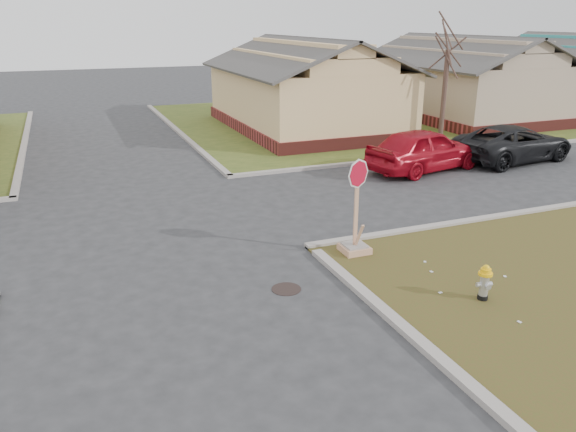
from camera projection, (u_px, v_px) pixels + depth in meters
name	position (u px, v px, depth m)	size (l,w,h in m)	color
ground	(180.00, 297.00, 11.74)	(120.00, 120.00, 0.00)	#2B2B2D
verge_far_right	(470.00, 111.00, 35.23)	(37.00, 19.00, 0.05)	#3B4E1B
curbs	(144.00, 221.00, 16.12)	(80.00, 40.00, 0.12)	#9B938C
manhole	(286.00, 289.00, 12.08)	(0.64, 0.64, 0.01)	black
side_house_yellow	(305.00, 87.00, 28.97)	(7.60, 11.60, 4.70)	maroon
side_house_tan	(463.00, 79.00, 32.49)	(7.60, 11.60, 4.70)	maroon
tree_mid_right	(444.00, 99.00, 24.88)	(0.22, 0.22, 4.20)	#453027
fire_hydrant	(485.00, 280.00, 11.41)	(0.29, 0.29, 0.77)	black
stop_sign	(355.00, 233.00, 13.72)	(0.67, 0.66, 2.37)	tan
red_sedan	(424.00, 149.00, 21.26)	(1.95, 4.84, 1.65)	#A70B1A
dark_pickup	(513.00, 143.00, 22.78)	(2.43, 5.26, 1.46)	black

